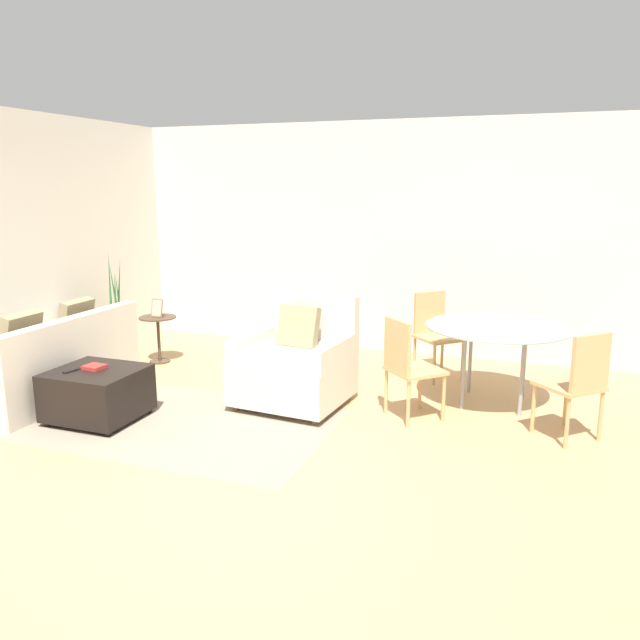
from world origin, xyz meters
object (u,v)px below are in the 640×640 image
object	(u,v)px
dining_table	(497,333)
dining_chair_near_left	(407,362)
ottoman	(97,392)
picture_frame	(157,308)
couch	(47,367)
armchair	(295,364)
dining_chair_near_right	(578,379)
potted_plant	(119,338)
book_stack	(94,367)
side_table	(158,330)
dining_chair_far_left	(434,328)
tv_remote_primary	(72,370)

from	to	relation	value
dining_table	dining_chair_near_left	world-z (taller)	dining_chair_near_left
ottoman	dining_chair_near_left	xyz separation A→B (m)	(2.52, 0.92, 0.27)
picture_frame	couch	bearing A→B (deg)	-103.99
armchair	dining_chair_near_right	bearing A→B (deg)	-1.39
armchair	potted_plant	distance (m)	2.62
book_stack	dining_chair_near_left	world-z (taller)	dining_chair_near_left
side_table	dining_table	bearing A→B (deg)	-1.76
book_stack	side_table	size ratio (longest dim) A/B	0.33
side_table	dining_chair_near_right	distance (m)	4.51
armchair	side_table	size ratio (longest dim) A/B	1.92
dining_table	dining_chair_far_left	xyz separation A→B (m)	(-0.68, 0.68, -0.16)
picture_frame	dining_chair_near_right	world-z (taller)	dining_chair_near_right
armchair	potted_plant	bearing A→B (deg)	164.41
book_stack	picture_frame	distance (m)	1.78
book_stack	dining_table	world-z (taller)	dining_table
armchair	dining_table	bearing A→B (deg)	19.70
armchair	dining_chair_near_left	size ratio (longest dim) A/B	1.14
book_stack	dining_chair_far_left	world-z (taller)	dining_chair_far_left
couch	dining_table	bearing A→B (deg)	17.05
ottoman	book_stack	world-z (taller)	book_stack
side_table	dining_chair_near_right	size ratio (longest dim) A/B	0.60
ottoman	picture_frame	distance (m)	1.84
armchair	ottoman	xyz separation A→B (m)	(-1.46, -0.98, -0.13)
dining_chair_near_right	dining_chair_far_left	distance (m)	1.94
side_table	dining_table	size ratio (longest dim) A/B	0.41
ottoman	dining_chair_far_left	size ratio (longest dim) A/B	0.82
armchair	side_table	bearing A→B (deg)	159.69
potted_plant	side_table	world-z (taller)	potted_plant
couch	dining_table	xyz separation A→B (m)	(4.09, 1.25, 0.39)
book_stack	dining_table	distance (m)	3.61
ottoman	dining_chair_near_left	world-z (taller)	dining_chair_near_left
armchair	side_table	world-z (taller)	armchair
dining_chair_near_right	book_stack	bearing A→B (deg)	-167.17
tv_remote_primary	dining_chair_near_left	size ratio (longest dim) A/B	0.19
side_table	dining_chair_near_left	distance (m)	3.17
ottoman	picture_frame	bearing A→B (deg)	107.47
armchair	dining_table	world-z (taller)	armchair
ottoman	dining_chair_far_left	distance (m)	3.42
picture_frame	dining_chair_far_left	world-z (taller)	dining_chair_far_left
dining_chair_near_left	picture_frame	bearing A→B (deg)	165.37
dining_table	ottoman	bearing A→B (deg)	-153.46
book_stack	tv_remote_primary	xyz separation A→B (m)	(-0.14, -0.12, -0.01)
potted_plant	tv_remote_primary	bearing A→B (deg)	-63.25
armchair	dining_chair_near_left	distance (m)	1.07
ottoman	dining_chair_near_left	bearing A→B (deg)	19.99
ottoman	side_table	bearing A→B (deg)	107.47
side_table	dining_chair_far_left	bearing A→B (deg)	10.52
armchair	ottoman	size ratio (longest dim) A/B	1.39
book_stack	potted_plant	size ratio (longest dim) A/B	0.14
tv_remote_primary	dining_chair_near_left	world-z (taller)	dining_chair_near_left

